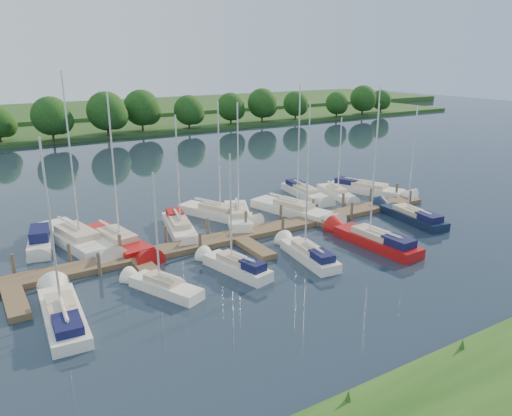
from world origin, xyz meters
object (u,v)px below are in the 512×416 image
sailboat_n_5 (218,214)px  motorboat (40,242)px  sailboat_s_2 (236,267)px  dock (240,239)px

sailboat_n_5 → motorboat: bearing=-27.0°
motorboat → sailboat_s_2: (10.22, -11.49, -0.03)m
motorboat → sailboat_n_5: sailboat_n_5 is taller
dock → motorboat: bearing=152.9°
motorboat → sailboat_n_5: bearing=-171.0°
sailboat_s_2 → dock: bearing=44.4°
sailboat_s_2 → motorboat: bearing=118.5°
motorboat → dock: bearing=164.5°
motorboat → sailboat_n_5: size_ratio=0.55×
motorboat → sailboat_n_5: 14.53m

